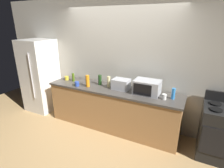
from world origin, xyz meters
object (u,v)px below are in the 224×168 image
object	(u,v)px
refrigerator	(40,76)
microwave	(147,87)
mug_blue	(77,84)
mug_yellow	(67,78)
stove_range	(219,133)
toaster_oven	(121,84)
bottle_wine	(100,80)
bottle_spray_cleaner	(173,94)
mug_white	(164,97)
bottle_hand_soap	(109,82)
bottle_dish_soap	(88,81)
bottle_olive_oil	(73,77)

from	to	relation	value
refrigerator	microwave	bearing A→B (deg)	1.00
mug_blue	mug_yellow	distance (m)	0.53
stove_range	microwave	world-z (taller)	microwave
refrigerator	toaster_oven	bearing A→B (deg)	1.55
toaster_oven	bottle_wine	size ratio (longest dim) A/B	1.56
refrigerator	bottle_spray_cleaner	bearing A→B (deg)	0.51
microwave	mug_blue	distance (m)	1.48
stove_range	mug_white	world-z (taller)	stove_range
bottle_spray_cleaner	mug_yellow	size ratio (longest dim) A/B	2.12
toaster_oven	bottle_hand_soap	distance (m)	0.27
microwave	mug_white	size ratio (longest dim) A/B	4.88
stove_range	bottle_hand_soap	bearing A→B (deg)	179.08
toaster_oven	bottle_dish_soap	world-z (taller)	bottle_dish_soap
toaster_oven	mug_white	distance (m)	0.90
bottle_spray_cleaner	bottle_dish_soap	world-z (taller)	bottle_dish_soap
stove_range	microwave	size ratio (longest dim) A/B	2.25
bottle_spray_cleaner	mug_white	bearing A→B (deg)	-146.07
microwave	mug_white	world-z (taller)	microwave
refrigerator	stove_range	world-z (taller)	refrigerator
refrigerator	toaster_oven	size ratio (longest dim) A/B	5.29
toaster_oven	bottle_spray_cleaner	bearing A→B (deg)	-1.77
bottle_spray_cleaner	mug_blue	distance (m)	1.95
toaster_oven	bottle_wine	xyz separation A→B (m)	(-0.52, 0.04, 0.00)
refrigerator	mug_blue	distance (m)	1.33
bottle_wine	bottle_dish_soap	bearing A→B (deg)	-126.20
mug_yellow	bottle_hand_soap	bearing A→B (deg)	-0.25
bottle_hand_soap	bottle_spray_cleaner	size ratio (longest dim) A/B	1.19
toaster_oven	mug_blue	size ratio (longest dim) A/B	3.60
bottle_spray_cleaner	mug_yellow	distance (m)	2.42
mug_white	mug_yellow	size ratio (longest dim) A/B	1.04
bottle_olive_oil	bottle_spray_cleaner	xyz separation A→B (m)	(2.21, -0.00, 0.01)
refrigerator	bottle_hand_soap	world-z (taller)	refrigerator
refrigerator	bottle_olive_oil	xyz separation A→B (m)	(1.04, 0.03, 0.09)
bottle_dish_soap	microwave	bearing A→B (deg)	8.24
bottle_spray_cleaner	refrigerator	bearing A→B (deg)	-179.49
bottle_olive_oil	bottle_dish_soap	distance (m)	0.53
bottle_spray_cleaner	microwave	bearing A→B (deg)	177.72
mug_blue	bottle_wine	bearing A→B (deg)	36.46
bottle_spray_cleaner	bottle_dish_soap	bearing A→B (deg)	-174.72
bottle_wine	bottle_dish_soap	world-z (taller)	bottle_dish_soap
bottle_hand_soap	stove_range	bearing A→B (deg)	-0.92
microwave	bottle_dish_soap	world-z (taller)	microwave
mug_blue	mug_white	size ratio (longest dim) A/B	0.96
microwave	mug_blue	size ratio (longest dim) A/B	5.09
stove_range	microwave	xyz separation A→B (m)	(-1.29, 0.05, 0.57)
microwave	bottle_dish_soap	distance (m)	1.24
toaster_oven	mug_white	xyz separation A→B (m)	(0.89, -0.12, -0.06)
stove_range	mug_blue	distance (m)	2.79
mug_yellow	refrigerator	bearing A→B (deg)	-177.35
stove_range	bottle_olive_oil	size ratio (longest dim) A/B	5.81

